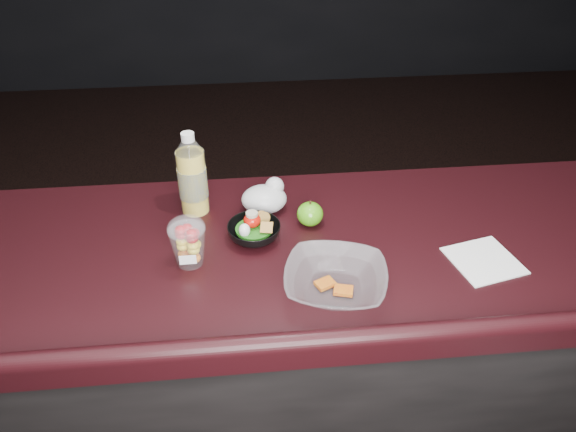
{
  "coord_description": "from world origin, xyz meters",
  "views": [
    {
      "loc": [
        -0.04,
        -0.86,
        1.93
      ],
      "look_at": [
        0.07,
        0.32,
        1.1
      ],
      "focal_mm": 35.0,
      "sensor_mm": 36.0,
      "label": 1
    }
  ],
  "objects_px": {
    "fruit_cup": "(188,241)",
    "lemonade_bottle": "(193,179)",
    "green_apple": "(310,214)",
    "takeout_bowl": "(335,281)",
    "snack_bowl": "(254,231)"
  },
  "relations": [
    {
      "from": "lemonade_bottle",
      "to": "snack_bowl",
      "type": "xyz_separation_m",
      "value": [
        0.16,
        -0.15,
        -0.08
      ]
    },
    {
      "from": "takeout_bowl",
      "to": "lemonade_bottle",
      "type": "bearing_deg",
      "value": 132.5
    },
    {
      "from": "takeout_bowl",
      "to": "green_apple",
      "type": "bearing_deg",
      "value": 95.13
    },
    {
      "from": "green_apple",
      "to": "snack_bowl",
      "type": "xyz_separation_m",
      "value": [
        -0.16,
        -0.05,
        -0.01
      ]
    },
    {
      "from": "lemonade_bottle",
      "to": "takeout_bowl",
      "type": "distance_m",
      "value": 0.51
    },
    {
      "from": "fruit_cup",
      "to": "takeout_bowl",
      "type": "bearing_deg",
      "value": -21.71
    },
    {
      "from": "fruit_cup",
      "to": "lemonade_bottle",
      "type": "bearing_deg",
      "value": 88.66
    },
    {
      "from": "green_apple",
      "to": "takeout_bowl",
      "type": "relative_size",
      "value": 0.26
    },
    {
      "from": "takeout_bowl",
      "to": "fruit_cup",
      "type": "bearing_deg",
      "value": 158.29
    },
    {
      "from": "fruit_cup",
      "to": "takeout_bowl",
      "type": "xyz_separation_m",
      "value": [
        0.35,
        -0.14,
        -0.04
      ]
    },
    {
      "from": "lemonade_bottle",
      "to": "green_apple",
      "type": "bearing_deg",
      "value": -17.41
    },
    {
      "from": "fruit_cup",
      "to": "snack_bowl",
      "type": "xyz_separation_m",
      "value": [
        0.16,
        0.08,
        -0.04
      ]
    },
    {
      "from": "green_apple",
      "to": "takeout_bowl",
      "type": "bearing_deg",
      "value": -84.87
    },
    {
      "from": "snack_bowl",
      "to": "fruit_cup",
      "type": "bearing_deg",
      "value": -153.08
    },
    {
      "from": "fruit_cup",
      "to": "takeout_bowl",
      "type": "distance_m",
      "value": 0.38
    }
  ]
}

